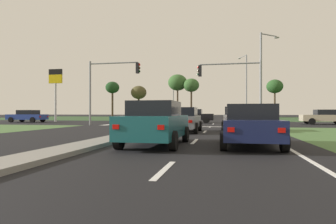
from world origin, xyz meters
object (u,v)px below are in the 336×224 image
traffic_signal_near_left (108,81)px  treeline_third (178,83)px  car_teal_fifth (156,123)px  treeline_fifth (275,87)px  street_lamp_second (263,73)px  car_black_third (194,116)px  treeline_fourth (191,86)px  traffic_signal_near_right (236,81)px  car_maroon_near (181,115)px  car_blue_second (27,116)px  pedestrian_at_median (195,112)px  car_beige_eighth (325,117)px  treeline_near (112,88)px  street_lamp_fourth (174,97)px  fuel_price_totem (56,83)px  car_grey_fourth (183,119)px  car_silver_sixth (237,118)px  car_navy_seventh (250,125)px  street_lamp_third (246,84)px  treeline_second (139,93)px

traffic_signal_near_left → treeline_third: treeline_third is taller
car_teal_fifth → treeline_fifth: size_ratio=0.51×
street_lamp_second → car_teal_fifth: bearing=-107.8°
car_black_third → treeline_fourth: 32.37m
car_black_third → traffic_signal_near_right: 9.49m
car_maroon_near → car_blue_second: bearing=44.3°
car_blue_second → pedestrian_at_median: 23.77m
car_black_third → car_beige_eighth: size_ratio=0.98×
car_black_third → treeline_near: bearing=-143.9°
street_lamp_fourth → fuel_price_totem: 38.63m
car_teal_fifth → car_black_third: bearing=92.7°
car_grey_fourth → traffic_signal_near_right: 8.55m
car_silver_sixth → treeline_fifth: bearing=78.2°
traffic_signal_near_left → treeline_fifth: treeline_fifth is taller
treeline_fourth → treeline_fifth: bearing=13.9°
traffic_signal_near_left → treeline_fifth: bearing=63.9°
car_navy_seventh → street_lamp_second: street_lamp_second is taller
car_black_third → treeline_fourth: size_ratio=0.50×
pedestrian_at_median → treeline_third: size_ratio=0.18×
car_grey_fourth → car_maroon_near: bearing=99.1°
car_maroon_near → street_lamp_third: 11.98m
car_blue_second → fuel_price_totem: size_ratio=0.68×
street_lamp_third → street_lamp_fourth: size_ratio=1.22×
treeline_fourth → treeline_fifth: size_ratio=1.01×
car_maroon_near → street_lamp_second: bearing=121.9°
treeline_fifth → traffic_signal_near_right: bearing=-102.9°
fuel_price_totem → traffic_signal_near_right: bearing=-20.6°
treeline_fourth → car_maroon_near: bearing=-88.7°
street_lamp_second → treeline_second: 43.33m
treeline_second → car_silver_sixth: bearing=-65.2°
car_grey_fourth → treeline_near: treeline_near is taller
car_black_third → treeline_second: treeline_second is taller
car_blue_second → treeline_second: size_ratio=0.61×
car_silver_sixth → car_navy_seventh: size_ratio=1.10×
car_grey_fourth → street_lamp_fourth: (-10.22, 53.22, 4.15)m
traffic_signal_near_left → treeline_fifth: 48.99m
traffic_signal_near_right → treeline_fifth: bearing=77.1°
car_beige_eighth → pedestrian_at_median: (-14.48, 13.82, 0.48)m
car_black_third → street_lamp_second: bearing=64.9°
fuel_price_totem → car_teal_fifth: bearing=-50.3°
car_maroon_near → car_blue_second: (-16.30, -15.90, -0.02)m
treeline_fifth → street_lamp_third: bearing=-111.5°
car_blue_second → treeline_near: treeline_near is taller
traffic_signal_near_left → treeline_third: size_ratio=0.60×
traffic_signal_near_left → traffic_signal_near_right: 11.49m
traffic_signal_near_left → car_navy_seventh: bearing=-50.7°
fuel_price_totem → treeline_third: (10.43, 32.10, 3.08)m
car_blue_second → car_navy_seventh: bearing=-129.2°
car_teal_fifth → treeline_second: 58.05m
traffic_signal_near_left → treeline_near: bearing=111.9°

